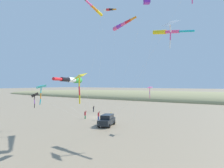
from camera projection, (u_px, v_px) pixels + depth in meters
name	position (u px, v px, depth m)	size (l,w,h in m)	color
ground_plane	(97.00, 117.00, 41.84)	(600.00, 600.00, 0.00)	gray
dune_ridge_grassy	(168.00, 100.00, 88.82)	(28.00, 240.00, 7.76)	#938E60
parked_car	(107.00, 120.00, 33.09)	(4.63, 2.92, 1.85)	black
cooler_box	(114.00, 122.00, 34.94)	(0.62, 0.42, 0.42)	yellow
person_adult_flyer	(99.00, 115.00, 38.37)	(0.53, 0.60, 1.71)	#335199
person_child_green_jacket	(110.00, 115.00, 40.67)	(0.41, 0.35, 1.20)	#335199
person_child_grey_jacket	(94.00, 109.00, 49.52)	(0.49, 0.55, 1.56)	#232328
person_bystander_far	(85.00, 114.00, 39.61)	(0.53, 0.59, 1.66)	#3D7F51
kite_delta_checkered_midright	(150.00, 88.00, 29.17)	(1.60, 9.23, 6.68)	#EF4C93
kite_delta_teal_far_right	(41.00, 87.00, 27.70)	(13.91, 2.50, 7.04)	#1EB7C6
kite_delta_small_distant	(170.00, 24.00, 24.03)	(7.39, 14.57, 14.97)	white
kite_windsock_striped_overhead	(95.00, 9.00, 27.31)	(10.38, 8.15, 17.89)	yellow
kite_delta_black_fish_shape	(34.00, 95.00, 30.44)	(11.68, 1.23, 5.73)	black
kite_windsock_red_high_left	(108.00, 10.00, 37.76)	(3.00, 6.58, 21.92)	white
kite_windsock_yellow_midlevel	(72.00, 80.00, 20.11)	(13.09, 4.45, 7.74)	green
kite_windsock_white_trailing	(166.00, 32.00, 25.66)	(8.07, 11.70, 14.36)	yellow
kite_windsock_rainbow_low_near	(121.00, 25.00, 30.26)	(8.77, 8.64, 16.37)	#EF4C93
kite_delta_long_streamer_right	(79.00, 77.00, 16.34)	(13.58, 7.39, 8.00)	yellow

